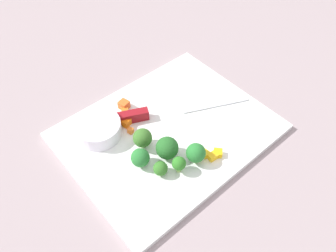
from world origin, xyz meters
TOP-DOWN VIEW (x-y plane):
  - ground_plane at (0.00, 0.00)m, footprint 4.00×4.00m
  - cutting_board at (0.00, 0.00)m, footprint 0.40×0.32m
  - prep_bowl at (-0.11, 0.08)m, footprint 0.09×0.09m
  - chef_knife at (0.00, 0.05)m, footprint 0.27×0.14m
  - carrot_dice_0 at (-0.06, 0.04)m, footprint 0.01×0.01m
  - carrot_dice_1 at (-0.04, 0.09)m, footprint 0.02×0.02m
  - carrot_dice_2 at (-0.05, 0.08)m, footprint 0.02×0.02m
  - carrot_dice_3 at (-0.03, 0.11)m, footprint 0.02×0.02m
  - carrot_dice_4 at (-0.06, 0.06)m, footprint 0.02×0.02m
  - pepper_dice_0 at (-0.00, -0.09)m, footprint 0.02×0.01m
  - pepper_dice_1 at (0.03, -0.11)m, footprint 0.02×0.02m
  - pepper_dice_2 at (0.01, -0.10)m, footprint 0.01×0.02m
  - pepper_dice_3 at (0.02, -0.11)m, footprint 0.02×0.02m
  - broccoli_floret_0 at (-0.06, -0.00)m, footprint 0.04×0.04m
  - broccoli_floret_1 at (-0.05, -0.09)m, footprint 0.03×0.03m
  - broccoli_floret_2 at (-0.01, -0.09)m, footprint 0.04×0.04m
  - broccoli_floret_3 at (-0.04, -0.05)m, footprint 0.04×0.04m
  - broccoli_floret_4 at (-0.09, -0.03)m, footprint 0.03×0.03m
  - broccoli_floret_5 at (-0.08, -0.07)m, footprint 0.03×0.03m

SIDE VIEW (x-z plane):
  - ground_plane at x=0.00m, z-range 0.00..0.00m
  - cutting_board at x=0.00m, z-range 0.00..0.01m
  - carrot_dice_2 at x=-0.05m, z-range 0.01..0.02m
  - carrot_dice_0 at x=-0.06m, z-range 0.01..0.02m
  - pepper_dice_3 at x=0.02m, z-range 0.01..0.02m
  - pepper_dice_1 at x=0.03m, z-range 0.01..0.02m
  - pepper_dice_2 at x=0.01m, z-range 0.01..0.02m
  - carrot_dice_1 at x=-0.04m, z-range 0.01..0.02m
  - pepper_dice_0 at x=0.00m, z-range 0.01..0.03m
  - carrot_dice_4 at x=-0.06m, z-range 0.01..0.03m
  - carrot_dice_3 at x=-0.03m, z-range 0.01..0.03m
  - chef_knife at x=0.00m, z-range 0.01..0.03m
  - broccoli_floret_5 at x=-0.08m, z-range 0.01..0.04m
  - prep_bowl at x=-0.11m, z-range 0.01..0.04m
  - broccoli_floret_4 at x=-0.09m, z-range 0.01..0.05m
  - broccoli_floret_1 at x=-0.05m, z-range 0.02..0.05m
  - broccoli_floret_3 at x=-0.04m, z-range 0.01..0.06m
  - broccoli_floret_2 at x=-0.01m, z-range 0.01..0.06m
  - broccoli_floret_0 at x=-0.06m, z-range 0.01..0.06m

